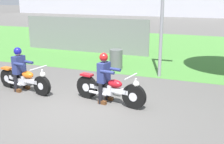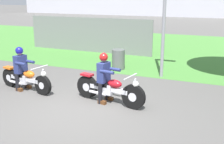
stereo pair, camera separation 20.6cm
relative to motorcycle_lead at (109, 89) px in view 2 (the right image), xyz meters
name	(u,v)px [view 2 (the right image)]	position (x,y,z in m)	size (l,w,h in m)	color
ground	(77,111)	(-0.56, -0.85, -0.41)	(120.00, 120.00, 0.00)	#565451
grass_verge	(163,48)	(-0.56, 8.89, -0.40)	(60.00, 12.00, 0.01)	#478438
motorcycle_lead	(109,89)	(0.00, 0.00, 0.00)	(2.20, 0.70, 0.90)	black
rider_lead	(104,74)	(-0.17, 0.03, 0.42)	(0.60, 0.52, 1.42)	black
motorcycle_follow	(26,79)	(-2.87, -0.04, -0.03)	(2.13, 0.70, 0.86)	black
rider_follow	(21,65)	(-3.04, -0.01, 0.40)	(0.60, 0.52, 1.38)	black
trash_can	(118,59)	(-1.16, 3.57, 0.00)	(0.52, 0.52, 0.81)	#595E5B
fence_segment	(88,35)	(-3.99, 6.35, 0.49)	(7.00, 0.06, 1.80)	slate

